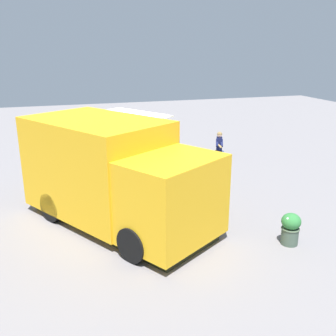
# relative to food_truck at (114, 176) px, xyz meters

# --- Properties ---
(ground_plane) EXTENTS (40.00, 40.00, 0.00)m
(ground_plane) POSITION_rel_food_truck_xyz_m (-0.30, -0.98, -1.20)
(ground_plane) COLOR gray
(food_truck) EXTENTS (4.44, 5.32, 2.51)m
(food_truck) POSITION_rel_food_truck_xyz_m (0.00, 0.00, 0.00)
(food_truck) COLOR yellow
(food_truck) RESTS_ON ground_plane
(person_customer) EXTENTS (0.60, 0.81, 0.90)m
(person_customer) POSITION_rel_food_truck_xyz_m (-5.08, -5.09, -0.85)
(person_customer) COLOR #38456B
(person_customer) RESTS_ON ground_plane
(planter_flowering_far) EXTENTS (0.42, 0.42, 0.72)m
(planter_flowering_far) POSITION_rel_food_truck_xyz_m (-3.46, 2.24, -0.81)
(planter_flowering_far) COLOR #455848
(planter_flowering_far) RESTS_ON ground_plane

